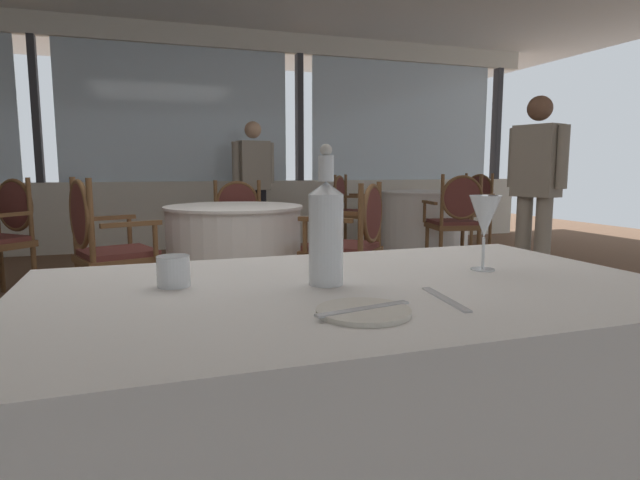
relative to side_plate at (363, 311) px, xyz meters
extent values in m
plane|color=brown|center=(0.11, 1.69, -0.75)|extent=(14.89, 14.89, 0.00)
cube|color=silver|center=(0.11, 5.99, -0.32)|extent=(10.04, 0.12, 0.85)
cube|color=silver|center=(0.11, 5.99, 1.88)|extent=(10.04, 0.12, 0.25)
cube|color=silver|center=(0.11, 6.01, 0.93)|extent=(2.77, 0.02, 1.65)
cube|color=#333338|center=(-1.47, 5.99, 0.93)|extent=(0.08, 0.14, 1.65)
cube|color=silver|center=(3.25, 6.01, 0.93)|extent=(2.77, 0.02, 1.65)
cube|color=#333338|center=(1.68, 5.99, 0.93)|extent=(0.08, 0.14, 1.65)
cube|color=#333338|center=(4.83, 5.99, 0.93)|extent=(0.08, 0.14, 1.65)
cube|color=white|center=(0.08, 0.24, -0.02)|extent=(1.53, 0.91, 0.02)
cube|color=white|center=(0.08, 0.24, -0.39)|extent=(1.48, 0.89, 0.72)
cylinder|color=silver|center=(0.00, 0.00, 0.00)|extent=(0.18, 0.18, 0.01)
cube|color=silver|center=(0.00, 0.00, 0.01)|extent=(0.21, 0.06, 0.00)
cube|color=silver|center=(0.21, 0.04, 0.00)|extent=(0.04, 0.21, 0.00)
cylinder|color=white|center=(0.02, 0.27, 0.10)|extent=(0.08, 0.08, 0.21)
cone|color=white|center=(0.02, 0.27, 0.22)|extent=(0.08, 0.08, 0.03)
cylinder|color=white|center=(0.02, 0.27, 0.27)|extent=(0.04, 0.04, 0.06)
sphere|color=silver|center=(0.02, 0.27, 0.31)|extent=(0.03, 0.03, 0.03)
cylinder|color=white|center=(0.48, 0.29, 0.00)|extent=(0.06, 0.06, 0.00)
cylinder|color=white|center=(0.48, 0.29, 0.04)|extent=(0.01, 0.01, 0.09)
cone|color=white|center=(0.48, 0.29, 0.14)|extent=(0.09, 0.09, 0.11)
cylinder|color=white|center=(-0.33, 0.36, 0.03)|extent=(0.08, 0.08, 0.07)
cylinder|color=white|center=(0.26, 2.97, -0.02)|extent=(1.02, 1.02, 0.02)
cylinder|color=white|center=(0.26, 2.97, -0.39)|extent=(0.99, 0.99, 0.72)
cube|color=brown|center=(0.43, 3.80, -0.32)|extent=(0.54, 0.54, 0.05)
cube|color=brown|center=(0.43, 3.80, -0.28)|extent=(0.50, 0.50, 0.04)
cylinder|color=brown|center=(0.59, 3.57, -0.55)|extent=(0.04, 0.04, 0.40)
cylinder|color=brown|center=(0.20, 3.65, -0.55)|extent=(0.04, 0.04, 0.40)
cylinder|color=brown|center=(0.67, 3.96, -0.55)|extent=(0.04, 0.04, 0.40)
cylinder|color=brown|center=(0.28, 4.04, -0.55)|extent=(0.04, 0.04, 0.40)
cylinder|color=brown|center=(0.67, 3.96, -0.07)|extent=(0.04, 0.04, 0.45)
cylinder|color=brown|center=(0.28, 4.04, -0.07)|extent=(0.04, 0.04, 0.45)
ellipsoid|color=brown|center=(0.48, 4.01, -0.05)|extent=(0.39, 0.13, 0.38)
torus|color=brown|center=(0.48, 4.01, -0.05)|extent=(0.39, 0.11, 0.39)
cube|color=brown|center=(0.67, 3.73, -0.07)|extent=(0.11, 0.37, 0.03)
cylinder|color=brown|center=(0.65, 3.60, -0.18)|extent=(0.03, 0.03, 0.22)
cube|color=brown|center=(0.18, 3.83, -0.07)|extent=(0.11, 0.37, 0.03)
cylinder|color=brown|center=(0.16, 3.70, -0.18)|extent=(0.03, 0.03, 0.22)
cube|color=brown|center=(-0.54, 2.70, -0.31)|extent=(0.58, 0.58, 0.05)
cube|color=brown|center=(-0.54, 2.70, -0.27)|extent=(0.54, 0.54, 0.04)
cylinder|color=brown|center=(-0.42, 2.96, -0.54)|extent=(0.04, 0.04, 0.41)
cylinder|color=brown|center=(-0.29, 2.58, -0.54)|extent=(0.04, 0.04, 0.41)
cylinder|color=brown|center=(-0.79, 2.83, -0.54)|extent=(0.04, 0.04, 0.41)
cylinder|color=brown|center=(-0.67, 2.45, -0.54)|extent=(0.04, 0.04, 0.41)
cylinder|color=brown|center=(-0.79, 2.83, -0.04)|extent=(0.04, 0.04, 0.50)
cylinder|color=brown|center=(-0.67, 2.45, -0.04)|extent=(0.04, 0.04, 0.50)
ellipsoid|color=brown|center=(-0.75, 2.64, -0.01)|extent=(0.17, 0.39, 0.42)
torus|color=brown|center=(-0.75, 2.64, -0.01)|extent=(0.17, 0.42, 0.43)
cube|color=brown|center=(-0.60, 2.95, -0.07)|extent=(0.36, 0.15, 0.03)
cylinder|color=brown|center=(-0.47, 2.99, -0.18)|extent=(0.03, 0.03, 0.22)
cube|color=brown|center=(-0.44, 2.47, -0.07)|extent=(0.36, 0.15, 0.03)
cylinder|color=brown|center=(-0.31, 2.52, -0.18)|extent=(0.03, 0.03, 0.22)
cube|color=brown|center=(0.90, 2.41, -0.30)|extent=(0.65, 0.65, 0.05)
cube|color=brown|center=(0.90, 2.41, -0.26)|extent=(0.60, 0.60, 0.04)
cylinder|color=brown|center=(0.61, 2.39, -0.54)|extent=(0.04, 0.04, 0.42)
cylinder|color=brown|center=(0.88, 2.69, -0.54)|extent=(0.04, 0.04, 0.42)
cylinder|color=brown|center=(0.91, 2.13, -0.54)|extent=(0.04, 0.04, 0.42)
cylinder|color=brown|center=(1.18, 2.43, -0.54)|extent=(0.04, 0.04, 0.42)
cylinder|color=brown|center=(0.91, 2.13, -0.05)|extent=(0.04, 0.04, 0.45)
cylinder|color=brown|center=(1.18, 2.43, -0.05)|extent=(0.04, 0.04, 0.45)
ellipsoid|color=brown|center=(1.06, 2.27, -0.03)|extent=(0.30, 0.33, 0.38)
torus|color=brown|center=(1.06, 2.27, -0.03)|extent=(0.28, 0.32, 0.39)
cube|color=brown|center=(0.72, 2.24, -0.06)|extent=(0.30, 0.27, 0.03)
cylinder|color=brown|center=(0.61, 2.33, -0.17)|extent=(0.03, 0.03, 0.22)
cube|color=brown|center=(1.05, 2.61, -0.06)|extent=(0.30, 0.27, 0.03)
cylinder|color=brown|center=(0.94, 2.70, -0.17)|extent=(0.03, 0.03, 0.22)
cylinder|color=brown|center=(-1.20, 3.71, -0.55)|extent=(0.04, 0.04, 0.41)
cylinder|color=brown|center=(-1.49, 3.99, -0.55)|extent=(0.04, 0.04, 0.41)
cylinder|color=brown|center=(-1.20, 3.71, -0.05)|extent=(0.04, 0.04, 0.49)
ellipsoid|color=brown|center=(-1.34, 3.86, -0.02)|extent=(0.32, 0.31, 0.41)
torus|color=brown|center=(-1.34, 3.86, -0.02)|extent=(0.33, 0.32, 0.42)
cube|color=brown|center=(-1.32, 3.52, -0.07)|extent=(0.28, 0.29, 0.03)
cylinder|color=white|center=(2.83, 4.65, -0.02)|extent=(1.06, 1.06, 0.02)
cylinder|color=white|center=(2.83, 4.65, -0.39)|extent=(1.03, 1.03, 0.72)
cube|color=brown|center=(2.67, 3.79, -0.33)|extent=(0.54, 0.54, 0.05)
cube|color=brown|center=(2.67, 3.79, -0.28)|extent=(0.49, 0.49, 0.04)
cylinder|color=brown|center=(2.51, 4.03, -0.55)|extent=(0.04, 0.04, 0.40)
cylinder|color=brown|center=(2.91, 3.95, -0.55)|extent=(0.04, 0.04, 0.40)
cylinder|color=brown|center=(2.44, 3.63, -0.55)|extent=(0.04, 0.04, 0.40)
cylinder|color=brown|center=(2.83, 3.56, -0.55)|extent=(0.04, 0.04, 0.40)
cylinder|color=brown|center=(2.44, 3.63, -0.05)|extent=(0.04, 0.04, 0.51)
cylinder|color=brown|center=(2.83, 3.56, -0.05)|extent=(0.04, 0.04, 0.51)
ellipsoid|color=brown|center=(2.63, 3.58, -0.02)|extent=(0.39, 0.12, 0.43)
torus|color=brown|center=(2.63, 3.58, -0.02)|extent=(0.44, 0.11, 0.44)
cube|color=brown|center=(2.43, 3.86, -0.08)|extent=(0.10, 0.37, 0.03)
cylinder|color=brown|center=(2.46, 4.00, -0.19)|extent=(0.03, 0.03, 0.22)
cube|color=brown|center=(2.92, 3.77, -0.08)|extent=(0.10, 0.37, 0.03)
cylinder|color=brown|center=(2.95, 3.90, -0.19)|extent=(0.03, 0.03, 0.22)
cube|color=brown|center=(3.65, 4.93, -0.31)|extent=(0.59, 0.59, 0.05)
cube|color=brown|center=(3.65, 4.93, -0.27)|extent=(0.54, 0.54, 0.04)
cylinder|color=brown|center=(3.53, 4.68, -0.54)|extent=(0.04, 0.04, 0.41)
cylinder|color=brown|center=(3.40, 5.06, -0.54)|extent=(0.04, 0.04, 0.41)
cylinder|color=brown|center=(3.91, 4.81, -0.54)|extent=(0.04, 0.04, 0.41)
cylinder|color=brown|center=(3.78, 5.19, -0.54)|extent=(0.04, 0.04, 0.41)
cylinder|color=brown|center=(3.91, 4.81, -0.04)|extent=(0.04, 0.04, 0.49)
cylinder|color=brown|center=(3.78, 5.19, -0.04)|extent=(0.04, 0.04, 0.49)
ellipsoid|color=brown|center=(3.86, 5.00, -0.02)|extent=(0.18, 0.39, 0.41)
torus|color=brown|center=(3.86, 5.00, -0.02)|extent=(0.17, 0.41, 0.42)
cube|color=brown|center=(3.72, 4.69, -0.07)|extent=(0.36, 0.16, 0.03)
cylinder|color=brown|center=(3.58, 4.64, -0.18)|extent=(0.03, 0.03, 0.22)
cube|color=brown|center=(3.55, 5.16, -0.07)|extent=(0.36, 0.16, 0.03)
cylinder|color=brown|center=(3.42, 5.12, -0.18)|extent=(0.03, 0.03, 0.22)
cube|color=brown|center=(2.18, 5.21, -0.32)|extent=(0.65, 0.65, 0.05)
cube|color=brown|center=(2.18, 5.21, -0.28)|extent=(0.60, 0.60, 0.04)
cylinder|color=brown|center=(2.46, 5.23, -0.55)|extent=(0.04, 0.04, 0.40)
cylinder|color=brown|center=(2.20, 4.93, -0.55)|extent=(0.04, 0.04, 0.40)
cylinder|color=brown|center=(2.15, 5.49, -0.55)|extent=(0.04, 0.04, 0.40)
cylinder|color=brown|center=(1.89, 5.19, -0.55)|extent=(0.04, 0.04, 0.40)
cylinder|color=brown|center=(2.15, 5.49, -0.05)|extent=(0.04, 0.04, 0.48)
cylinder|color=brown|center=(1.89, 5.19, -0.05)|extent=(0.04, 0.04, 0.48)
ellipsoid|color=brown|center=(2.01, 5.35, -0.03)|extent=(0.29, 0.33, 0.40)
torus|color=brown|center=(2.01, 5.35, -0.03)|extent=(0.30, 0.34, 0.42)
cube|color=brown|center=(2.35, 5.39, -0.07)|extent=(0.30, 0.27, 0.03)
cylinder|color=brown|center=(2.46, 5.30, -0.18)|extent=(0.03, 0.03, 0.22)
cube|color=brown|center=(2.03, 5.01, -0.07)|extent=(0.30, 0.27, 0.03)
cylinder|color=brown|center=(2.13, 4.92, -0.18)|extent=(0.03, 0.03, 0.22)
cylinder|color=gray|center=(2.69, 2.75, -0.36)|extent=(0.13, 0.13, 0.78)
cylinder|color=gray|center=(2.74, 2.57, -0.36)|extent=(0.13, 0.13, 0.78)
cube|color=gray|center=(2.72, 2.66, 0.33)|extent=(0.29, 0.40, 0.59)
sphere|color=brown|center=(2.72, 2.66, 0.75)|extent=(0.20, 0.20, 0.20)
cylinder|color=gray|center=(2.65, 2.87, 0.36)|extent=(0.09, 0.09, 0.50)
cylinder|color=gray|center=(2.78, 2.45, 0.36)|extent=(0.09, 0.09, 0.50)
cylinder|color=black|center=(0.81, 5.29, -0.37)|extent=(0.13, 0.13, 0.76)
cylinder|color=black|center=(0.99, 5.32, -0.37)|extent=(0.13, 0.13, 0.76)
cube|color=gray|center=(0.90, 5.31, 0.30)|extent=(0.39, 0.27, 0.57)
sphere|color=tan|center=(0.90, 5.31, 0.71)|extent=(0.20, 0.20, 0.20)
cylinder|color=gray|center=(0.69, 5.26, 0.33)|extent=(0.09, 0.09, 0.49)
cylinder|color=gray|center=(1.12, 5.35, 0.33)|extent=(0.09, 0.09, 0.49)
camera|label=1|loc=(-0.39, -0.89, 0.27)|focal=29.53mm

